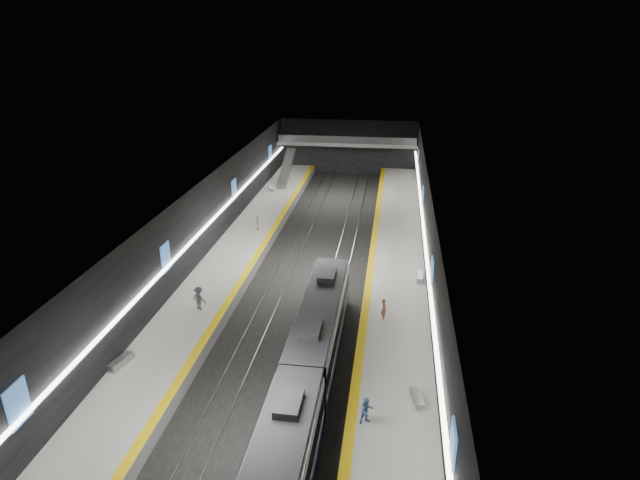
% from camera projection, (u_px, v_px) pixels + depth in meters
% --- Properties ---
extents(ground, '(70.00, 70.00, 0.00)m').
position_uv_depth(ground, '(312.00, 274.00, 48.21)').
color(ground, black).
rests_on(ground, ground).
extents(ceiling, '(20.00, 70.00, 0.04)m').
position_uv_depth(ceiling, '(311.00, 188.00, 45.20)').
color(ceiling, beige).
rests_on(ceiling, wall_left).
extents(wall_left, '(0.04, 70.00, 8.00)m').
position_uv_depth(wall_left, '(202.00, 227.00, 48.01)').
color(wall_left, black).
rests_on(wall_left, ground).
extents(wall_right, '(0.04, 70.00, 8.00)m').
position_uv_depth(wall_right, '(427.00, 238.00, 45.40)').
color(wall_right, black).
rests_on(wall_right, ground).
extents(wall_back, '(20.00, 0.04, 8.00)m').
position_uv_depth(wall_back, '(348.00, 147.00, 78.80)').
color(wall_back, black).
rests_on(wall_back, ground).
extents(platform_left, '(5.00, 70.00, 1.00)m').
position_uv_depth(platform_left, '(231.00, 264.00, 49.00)').
color(platform_left, slate).
rests_on(platform_left, ground).
extents(tile_surface_left, '(5.00, 70.00, 0.02)m').
position_uv_depth(tile_surface_left, '(231.00, 259.00, 48.81)').
color(tile_surface_left, '#B3B3AE').
rests_on(tile_surface_left, platform_left).
extents(tactile_strip_left, '(0.60, 70.00, 0.02)m').
position_uv_depth(tactile_strip_left, '(254.00, 260.00, 48.52)').
color(tactile_strip_left, yellow).
rests_on(tactile_strip_left, platform_left).
extents(platform_right, '(5.00, 70.00, 1.00)m').
position_uv_depth(platform_right, '(396.00, 274.00, 47.04)').
color(platform_right, slate).
rests_on(platform_right, ground).
extents(tile_surface_right, '(5.00, 70.00, 0.02)m').
position_uv_depth(tile_surface_right, '(396.00, 268.00, 46.85)').
color(tile_surface_right, '#B3B3AE').
rests_on(tile_surface_right, platform_right).
extents(tactile_strip_right, '(0.60, 70.00, 0.02)m').
position_uv_depth(tactile_strip_right, '(371.00, 267.00, 47.14)').
color(tactile_strip_right, yellow).
rests_on(tactile_strip_right, platform_right).
extents(rails, '(6.52, 70.00, 0.12)m').
position_uv_depth(rails, '(312.00, 273.00, 48.19)').
color(rails, gray).
rests_on(rails, ground).
extents(train, '(2.69, 29.21, 3.60)m').
position_uv_depth(train, '(301.00, 393.00, 29.25)').
color(train, '#0E1835').
rests_on(train, ground).
extents(ad_posters, '(19.94, 53.50, 2.20)m').
position_uv_depth(ad_posters, '(313.00, 223.00, 47.43)').
color(ad_posters, '#4279C6').
rests_on(ad_posters, wall_left).
extents(cove_light_left, '(0.25, 68.60, 0.12)m').
position_uv_depth(cove_light_left, '(204.00, 229.00, 48.06)').
color(cove_light_left, white).
rests_on(cove_light_left, wall_left).
extents(cove_light_right, '(0.25, 68.60, 0.12)m').
position_uv_depth(cove_light_right, '(425.00, 240.00, 45.50)').
color(cove_light_right, white).
rests_on(cove_light_right, wall_right).
extents(mezzanine_bridge, '(20.00, 3.00, 1.50)m').
position_uv_depth(mezzanine_bridge, '(347.00, 143.00, 76.51)').
color(mezzanine_bridge, gray).
rests_on(mezzanine_bridge, wall_left).
extents(escalator, '(1.20, 7.50, 3.92)m').
position_uv_depth(escalator, '(286.00, 168.00, 71.94)').
color(escalator, '#99999E').
rests_on(escalator, platform_left).
extents(bench_left_near, '(0.97, 1.97, 0.46)m').
position_uv_depth(bench_left_near, '(121.00, 362.00, 33.57)').
color(bench_left_near, '#99999E').
rests_on(bench_left_near, platform_left).
extents(bench_left_far, '(1.19, 2.02, 0.48)m').
position_uv_depth(bench_left_far, '(271.00, 188.00, 68.82)').
color(bench_left_far, '#99999E').
rests_on(bench_left_far, platform_left).
extents(bench_right_near, '(0.85, 1.68, 0.40)m').
position_uv_depth(bench_right_near, '(417.00, 398.00, 30.32)').
color(bench_right_near, '#99999E').
rests_on(bench_right_near, platform_right).
extents(bench_right_far, '(0.57, 1.86, 0.45)m').
position_uv_depth(bench_right_far, '(420.00, 277.00, 44.81)').
color(bench_right_far, '#99999E').
rests_on(bench_right_far, platform_right).
extents(passenger_right_a, '(0.56, 0.69, 1.66)m').
position_uv_depth(passenger_right_a, '(384.00, 309.00, 38.50)').
color(passenger_right_a, '#CA5C4B').
rests_on(passenger_right_a, platform_right).
extents(passenger_right_b, '(0.96, 0.90, 1.57)m').
position_uv_depth(passenger_right_b, '(367.00, 411.00, 28.49)').
color(passenger_right_b, '#486D9D').
rests_on(passenger_right_b, platform_right).
extents(passenger_left_a, '(0.61, 0.97, 1.54)m').
position_uv_depth(passenger_left_a, '(258.00, 223.00, 55.44)').
color(passenger_left_a, silver).
rests_on(passenger_left_a, platform_left).
extents(passenger_left_b, '(1.36, 1.10, 1.84)m').
position_uv_depth(passenger_left_b, '(199.00, 298.00, 39.85)').
color(passenger_left_b, '#46474F').
rests_on(passenger_left_b, platform_left).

